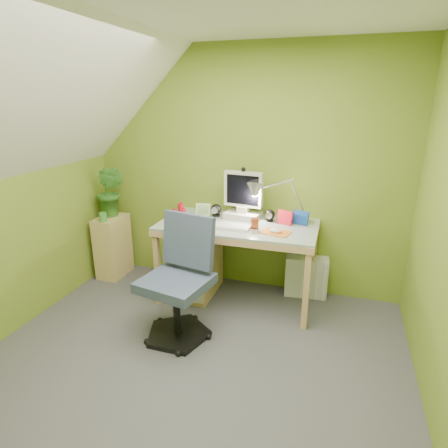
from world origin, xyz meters
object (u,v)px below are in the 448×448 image
(desk, at_px, (237,262))
(potted_plant, at_px, (110,191))
(monitor, at_px, (243,193))
(task_chair, at_px, (175,280))
(desk_lamp, at_px, (291,190))
(radiator, at_px, (306,276))
(side_ledge, at_px, (113,246))

(desk, bearing_deg, potted_plant, 173.78)
(potted_plant, bearing_deg, desk, -5.65)
(monitor, distance_m, task_chair, 1.11)
(monitor, distance_m, desk_lamp, 0.45)
(task_chair, distance_m, radiator, 1.43)
(desk, height_order, monitor, monitor)
(radiator, bearing_deg, desk, -162.72)
(monitor, xyz_separation_m, side_ledge, (-1.46, -0.09, -0.70))
(monitor, distance_m, radiator, 1.05)
(side_ledge, distance_m, radiator, 2.12)
(desk, xyz_separation_m, desk_lamp, (0.45, 0.18, 0.70))
(side_ledge, height_order, potted_plant, potted_plant)
(task_chair, bearing_deg, desk_lamp, 62.16)
(task_chair, relative_size, radiator, 2.53)
(potted_plant, bearing_deg, side_ledge, -90.00)
(monitor, height_order, side_ledge, monitor)
(desk, distance_m, monitor, 0.67)
(desk, relative_size, task_chair, 1.41)
(desk_lamp, xyz_separation_m, potted_plant, (-1.91, -0.04, -0.14))
(side_ledge, distance_m, task_chair, 1.45)
(task_chair, bearing_deg, desk, 79.16)
(potted_plant, xyz_separation_m, task_chair, (1.16, -0.91, -0.43))
(radiator, bearing_deg, potted_plant, 177.90)
(desk_lamp, xyz_separation_m, task_chair, (-0.75, -0.94, -0.58))
(desk, distance_m, side_ledge, 1.47)
(side_ledge, relative_size, task_chair, 0.65)
(task_chair, bearing_deg, potted_plant, 152.81)
(desk_lamp, bearing_deg, potted_plant, 174.24)
(desk, xyz_separation_m, task_chair, (-0.30, -0.76, 0.13))
(monitor, relative_size, desk_lamp, 0.81)
(desk_lamp, height_order, potted_plant, desk_lamp)
(desk, distance_m, task_chair, 0.83)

